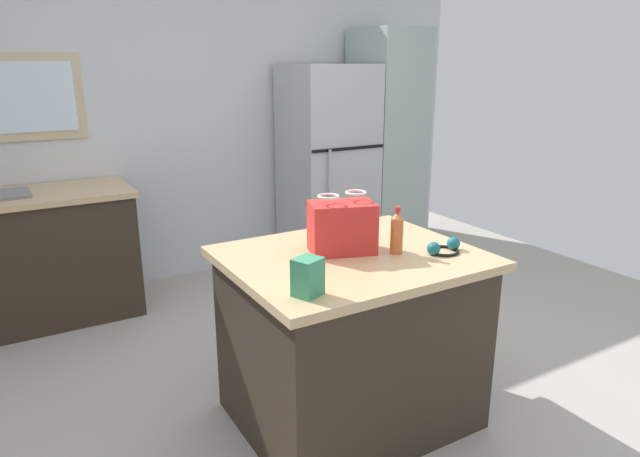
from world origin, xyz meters
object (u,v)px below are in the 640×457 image
object	(u,v)px
kitchen_island	(351,337)
refrigerator	(327,168)
tall_cabinet	(386,145)
shopping_bag	(342,227)
small_box	(308,277)
bottle	(397,233)
ear_defenders	(443,248)

from	to	relation	value
kitchen_island	refrigerator	world-z (taller)	refrigerator
tall_cabinet	shopping_bag	bearing A→B (deg)	-131.49
small_box	bottle	world-z (taller)	bottle
refrigerator	shopping_bag	bearing A→B (deg)	-119.58
tall_cabinet	ear_defenders	size ratio (longest dim) A/B	10.27
tall_cabinet	bottle	bearing A→B (deg)	-125.92
refrigerator	bottle	world-z (taller)	refrigerator
bottle	tall_cabinet	bearing A→B (deg)	54.08
tall_cabinet	small_box	distance (m)	3.22
kitchen_island	bottle	world-z (taller)	bottle
refrigerator	small_box	size ratio (longest dim) A/B	11.48
small_box	refrigerator	bearing A→B (deg)	57.15
refrigerator	small_box	bearing A→B (deg)	-122.85
refrigerator	tall_cabinet	distance (m)	0.65
tall_cabinet	shopping_bag	distance (m)	2.67
kitchen_island	ear_defenders	distance (m)	0.64
tall_cabinet	bottle	size ratio (longest dim) A/B	9.01
refrigerator	ear_defenders	size ratio (longest dim) A/B	8.76
shopping_bag	ear_defenders	xyz separation A→B (m)	(0.41, -0.26, -0.10)
kitchen_island	ear_defenders	bearing A→B (deg)	-27.06
tall_cabinet	small_box	world-z (taller)	tall_cabinet
kitchen_island	ear_defenders	xyz separation A→B (m)	(0.39, -0.20, 0.46)
shopping_bag	ear_defenders	world-z (taller)	shopping_bag
tall_cabinet	small_box	xyz separation A→B (m)	(-2.17, -2.38, -0.07)
small_box	bottle	size ratio (longest dim) A/B	0.67
refrigerator	tall_cabinet	bearing A→B (deg)	0.03
bottle	ear_defenders	size ratio (longest dim) A/B	1.14
small_box	bottle	bearing A→B (deg)	20.37
small_box	ear_defenders	xyz separation A→B (m)	(0.81, 0.12, -0.05)
bottle	refrigerator	bearing A→B (deg)	66.73
tall_cabinet	small_box	bearing A→B (deg)	-132.36
small_box	kitchen_island	bearing A→B (deg)	37.28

